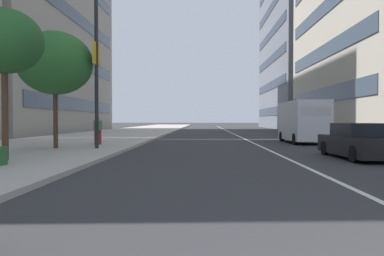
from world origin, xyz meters
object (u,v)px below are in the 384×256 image
street_tree_mid_sidewalk (4,42)px  pedestrian_on_plaza (98,130)px  car_far_down_avenue (359,142)px  street_lamp_with_banners (104,41)px  delivery_van_ahead (303,121)px  street_tree_near_plaza_corner (55,63)px

street_tree_mid_sidewalk → pedestrian_on_plaza: street_tree_mid_sidewalk is taller
car_far_down_avenue → pedestrian_on_plaza: pedestrian_on_plaza is taller
street_lamp_with_banners → street_tree_mid_sidewalk: bearing=159.5°
delivery_van_ahead → street_tree_mid_sidewalk: 18.56m
car_far_down_avenue → street_lamp_with_banners: street_lamp_with_banners is taller
car_far_down_avenue → street_lamp_with_banners: 12.49m
delivery_van_ahead → street_tree_mid_sidewalk: street_tree_mid_sidewalk is taller
car_far_down_avenue → delivery_van_ahead: 10.09m
delivery_van_ahead → pedestrian_on_plaza: delivery_van_ahead is taller
street_lamp_with_banners → street_tree_mid_sidewalk: street_lamp_with_banners is taller
street_tree_mid_sidewalk → street_tree_near_plaza_corner: bearing=4.3°
car_far_down_avenue → street_tree_mid_sidewalk: street_tree_mid_sidewalk is taller
car_far_down_avenue → pedestrian_on_plaza: bearing=62.5°
street_tree_mid_sidewalk → street_tree_near_plaza_corner: size_ratio=0.91×
street_lamp_with_banners → car_far_down_avenue: bearing=-105.6°
delivery_van_ahead → pedestrian_on_plaza: 13.35m
street_lamp_with_banners → pedestrian_on_plaza: bearing=21.7°
delivery_van_ahead → street_lamp_with_banners: 14.06m
delivery_van_ahead → street_lamp_with_banners: street_lamp_with_banners is taller
car_far_down_avenue → pedestrian_on_plaza: size_ratio=2.83×
car_far_down_avenue → delivery_van_ahead: size_ratio=0.84×
delivery_van_ahead → street_tree_near_plaza_corner: size_ratio=0.93×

